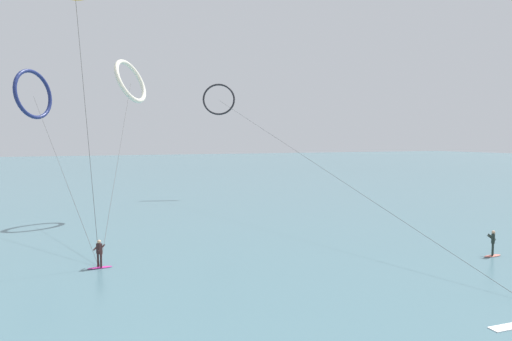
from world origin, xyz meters
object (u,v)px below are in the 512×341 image
object	(u,v)px
kite_charcoal	(219,100)
kite_navy	(33,94)
surfer_coral	(493,245)
surfer_magenta	(99,256)
kite_ivory	(131,81)

from	to	relation	value
kite_charcoal	kite_navy	bearing A→B (deg)	-145.74
kite_charcoal	surfer_coral	bearing A→B (deg)	-59.52
surfer_magenta	kite_ivory	xyz separation A→B (m)	(3.98, 16.59, 12.38)
surfer_coral	kite_navy	distance (m)	42.99
surfer_coral	surfer_magenta	distance (m)	24.91
kite_ivory	kite_navy	distance (m)	10.83
kite_ivory	surfer_magenta	bearing A→B (deg)	-154.39
surfer_coral	kite_ivory	xyz separation A→B (m)	(-19.90, 23.68, 12.38)
surfer_coral	kite_ivory	world-z (taller)	kite_ivory
surfer_coral	kite_ivory	distance (m)	33.32
kite_ivory	kite_navy	world-z (taller)	kite_ivory
surfer_coral	kite_ivory	bearing A→B (deg)	-85.05
kite_navy	surfer_coral	bearing A→B (deg)	-98.42
surfer_magenta	kite_navy	xyz separation A→B (m)	(-4.85, 22.79, 11.40)
surfer_coral	kite_navy	size ratio (longest dim) A/B	0.07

